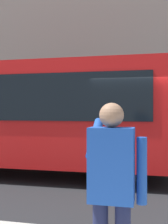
% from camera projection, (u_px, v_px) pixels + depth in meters
% --- Properties ---
extents(ground_plane, '(60.00, 60.00, 0.00)m').
position_uv_depth(ground_plane, '(149.00, 182.00, 7.25)').
color(ground_plane, '#232326').
extents(building_facade_far, '(28.00, 1.55, 12.00)m').
position_uv_depth(building_facade_far, '(151.00, 22.00, 13.85)').
color(building_facade_far, gray).
rests_on(building_facade_far, ground_plane).
extents(red_bus, '(9.05, 2.54, 3.08)m').
position_uv_depth(red_bus, '(15.00, 114.00, 8.28)').
color(red_bus, red).
rests_on(red_bus, ground_plane).
extents(pedestrian_photographer, '(0.53, 0.52, 1.70)m').
position_uv_depth(pedestrian_photographer, '(112.00, 182.00, 2.60)').
color(pedestrian_photographer, '#1E2347').
rests_on(pedestrian_photographer, sidewalk_curb).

